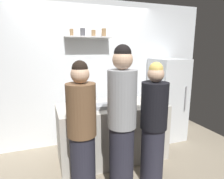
# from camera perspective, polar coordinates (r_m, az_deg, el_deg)

# --- Properties ---
(ground_plane) EXTENTS (5.28, 5.28, 0.00)m
(ground_plane) POSITION_cam_1_polar(r_m,az_deg,el_deg) (2.97, -1.54, -24.29)
(ground_plane) COLOR gray
(back_wall_assembly) EXTENTS (4.80, 0.32, 2.60)m
(back_wall_assembly) POSITION_cam_1_polar(r_m,az_deg,el_deg) (3.63, -7.89, 4.67)
(back_wall_assembly) COLOR white
(back_wall_assembly) RESTS_ON ground
(refrigerator) EXTENTS (0.57, 0.68, 1.56)m
(refrigerator) POSITION_cam_1_polar(r_m,az_deg,el_deg) (3.99, 15.77, -2.65)
(refrigerator) COLOR silver
(refrigerator) RESTS_ON ground
(counter) EXTENTS (1.67, 0.75, 0.89)m
(counter) POSITION_cam_1_polar(r_m,az_deg,el_deg) (3.21, 0.00, -12.21)
(counter) COLOR #B7B2A8
(counter) RESTS_ON ground
(baking_pan) EXTENTS (0.34, 0.24, 0.05)m
(baking_pan) POSITION_cam_1_polar(r_m,az_deg,el_deg) (2.92, -2.76, -4.84)
(baking_pan) COLOR gray
(baking_pan) RESTS_ON counter
(utensil_holder) EXTENTS (0.12, 0.12, 0.22)m
(utensil_holder) POSITION_cam_1_polar(r_m,az_deg,el_deg) (3.11, -11.83, -3.33)
(utensil_holder) COLOR #B2B2B7
(utensil_holder) RESTS_ON counter
(wine_bottle_green_glass) EXTENTS (0.07, 0.07, 0.33)m
(wine_bottle_green_glass) POSITION_cam_1_polar(r_m,az_deg,el_deg) (3.19, 10.83, -1.72)
(wine_bottle_green_glass) COLOR #19471E
(wine_bottle_green_glass) RESTS_ON counter
(wine_bottle_dark_glass) EXTENTS (0.07, 0.07, 0.32)m
(wine_bottle_dark_glass) POSITION_cam_1_polar(r_m,az_deg,el_deg) (2.68, -5.46, -4.26)
(wine_bottle_dark_glass) COLOR black
(wine_bottle_dark_glass) RESTS_ON counter
(water_bottle_plastic) EXTENTS (0.09, 0.09, 0.23)m
(water_bottle_plastic) POSITION_cam_1_polar(r_m,az_deg,el_deg) (3.15, -6.54, -2.27)
(water_bottle_plastic) COLOR silver
(water_bottle_plastic) RESTS_ON counter
(person_blonde) EXTENTS (0.34, 0.34, 1.60)m
(person_blonde) POSITION_cam_1_polar(r_m,az_deg,el_deg) (2.61, 12.01, -10.22)
(person_blonde) COLOR #262633
(person_blonde) RESTS_ON ground
(person_grey_hoodie) EXTENTS (0.34, 0.34, 1.80)m
(person_grey_hoodie) POSITION_cam_1_polar(r_m,az_deg,el_deg) (2.33, 2.90, -9.47)
(person_grey_hoodie) COLOR #262633
(person_grey_hoodie) RESTS_ON ground
(person_brown_jacket) EXTENTS (0.34, 0.34, 1.63)m
(person_brown_jacket) POSITION_cam_1_polar(r_m,az_deg,el_deg) (2.34, -8.77, -12.15)
(person_brown_jacket) COLOR #262633
(person_brown_jacket) RESTS_ON ground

